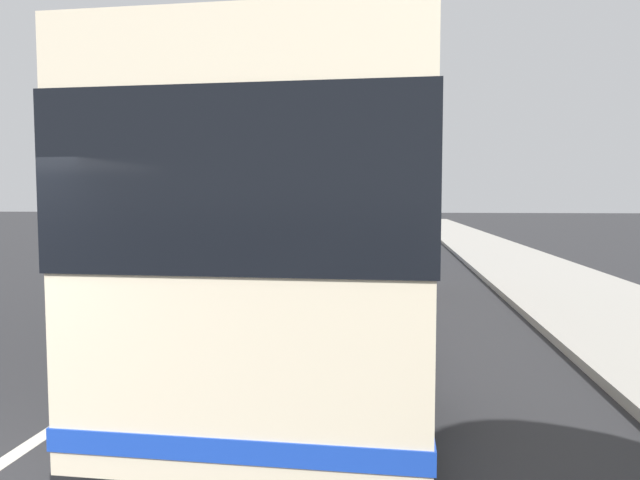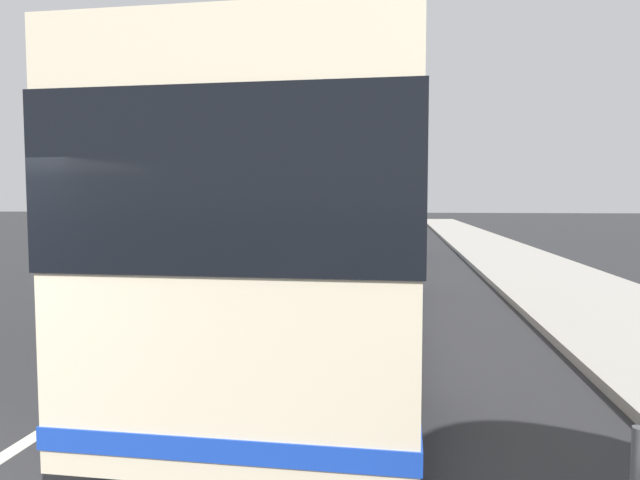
% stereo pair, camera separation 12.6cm
% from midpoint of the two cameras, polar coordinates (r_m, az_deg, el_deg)
% --- Properties ---
extents(sidewalk_curb, '(110.00, 3.60, 0.14)m').
position_cam_midpoint_polar(sidewalk_curb, '(13.98, 25.10, -5.25)').
color(sidewalk_curb, '#B2ADA3').
rests_on(sidewalk_curb, ground).
extents(lane_divider_line, '(110.00, 0.16, 0.01)m').
position_cam_midpoint_polar(lane_divider_line, '(13.77, -6.49, -5.31)').
color(lane_divider_line, silver).
rests_on(lane_divider_line, ground).
extents(coach_bus, '(12.26, 2.72, 3.44)m').
position_cam_midpoint_polar(coach_bus, '(9.55, 1.36, 2.41)').
color(coach_bus, beige).
rests_on(coach_bus, ground).
extents(car_side_street, '(4.60, 2.19, 1.44)m').
position_cam_midpoint_polar(car_side_street, '(23.14, 5.54, 0.15)').
color(car_side_street, navy).
rests_on(car_side_street, ground).
extents(car_oncoming, '(4.47, 1.96, 1.55)m').
position_cam_midpoint_polar(car_oncoming, '(25.79, -4.22, 0.64)').
color(car_oncoming, '#2D7238').
rests_on(car_oncoming, ground).
extents(car_far_distant, '(4.61, 2.10, 1.49)m').
position_cam_midpoint_polar(car_far_distant, '(47.49, 6.16, 2.12)').
color(car_far_distant, gray).
rests_on(car_far_distant, ground).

